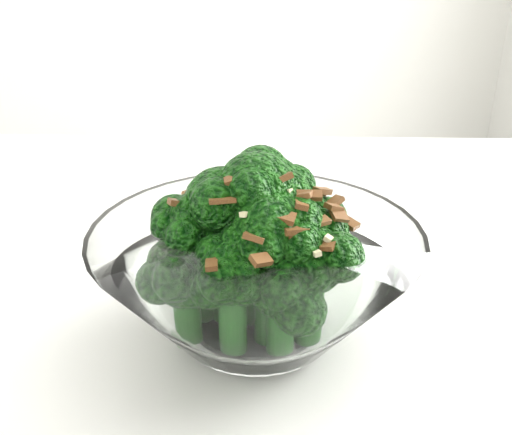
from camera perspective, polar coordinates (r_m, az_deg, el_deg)
name	(u,v)px	position (r m, az deg, el deg)	size (l,w,h in m)	color
table	(303,306)	(0.63, 4.77, -8.78)	(1.40, 1.15, 0.75)	white
broccoli_dish	(255,269)	(0.44, -0.10, -5.14)	(0.25, 0.25, 0.15)	white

